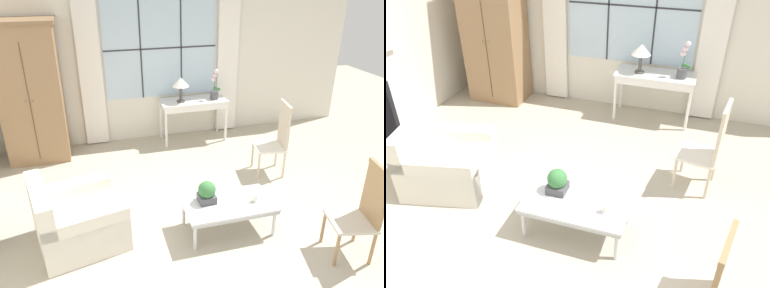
% 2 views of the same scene
% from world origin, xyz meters
% --- Properties ---
extents(ground_plane, '(14.00, 14.00, 0.00)m').
position_xyz_m(ground_plane, '(0.00, 0.00, 0.00)').
color(ground_plane, '#B2A893').
extents(wall_back_windowed, '(7.20, 0.14, 2.80)m').
position_xyz_m(wall_back_windowed, '(0.00, 3.02, 1.40)').
color(wall_back_windowed, silver).
rests_on(wall_back_windowed, ground_plane).
extents(armoire, '(0.99, 0.68, 2.21)m').
position_xyz_m(armoire, '(-2.14, 2.64, 1.11)').
color(armoire, '#93704C').
rests_on(armoire, ground_plane).
extents(console_table, '(1.18, 0.52, 0.75)m').
position_xyz_m(console_table, '(0.49, 2.68, 0.67)').
color(console_table, white).
rests_on(console_table, ground_plane).
extents(table_lamp, '(0.29, 0.29, 0.43)m').
position_xyz_m(table_lamp, '(0.25, 2.63, 1.09)').
color(table_lamp, '#4C4742').
rests_on(table_lamp, console_table).
extents(potted_orchid, '(0.19, 0.15, 0.54)m').
position_xyz_m(potted_orchid, '(0.86, 2.63, 0.95)').
color(potted_orchid, '#4C4C51').
rests_on(potted_orchid, console_table).
extents(armchair_upholstered, '(1.09, 1.09, 0.80)m').
position_xyz_m(armchair_upholstered, '(-1.57, 0.26, 0.27)').
color(armchair_upholstered, silver).
rests_on(armchair_upholstered, ground_plane).
extents(side_chair_wooden, '(0.51, 0.51, 1.11)m').
position_xyz_m(side_chair_wooden, '(1.35, 1.13, 0.60)').
color(side_chair_wooden, white).
rests_on(side_chair_wooden, ground_plane).
extents(accent_chair_wooden, '(0.53, 0.53, 1.07)m').
position_xyz_m(accent_chair_wooden, '(1.35, -0.77, 0.58)').
color(accent_chair_wooden, beige).
rests_on(accent_chair_wooden, ground_plane).
extents(coffee_table, '(1.06, 0.60, 0.38)m').
position_xyz_m(coffee_table, '(0.14, -0.01, 0.34)').
color(coffee_table, silver).
rests_on(coffee_table, ground_plane).
extents(potted_plant_small, '(0.21, 0.21, 0.26)m').
position_xyz_m(potted_plant_small, '(-0.09, 0.09, 0.51)').
color(potted_plant_small, '#4C4C51').
rests_on(potted_plant_small, coffee_table).
extents(pillar_candle, '(0.09, 0.09, 0.11)m').
position_xyz_m(pillar_candle, '(0.45, -0.07, 0.42)').
color(pillar_candle, silver).
rests_on(pillar_candle, coffee_table).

